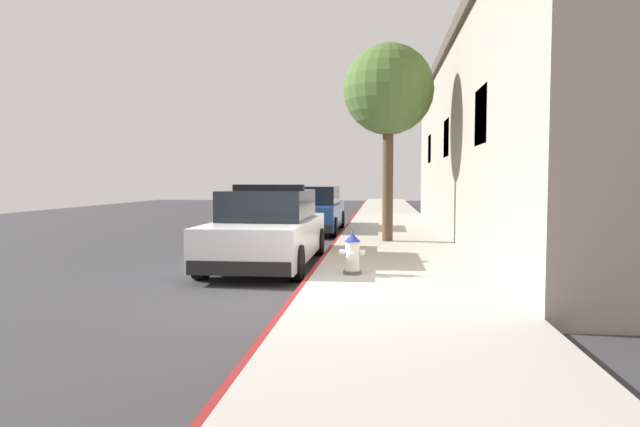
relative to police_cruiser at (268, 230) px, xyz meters
The scene contains 8 objects.
ground_plane 7.69m from the police_cruiser, 115.67° to the left, with size 28.59×60.00×0.20m, color #353538.
sidewalk_pavement 7.43m from the police_cruiser, 68.69° to the left, with size 3.05×60.00×0.16m, color #ADA89E.
curb_painted_edge 7.01m from the police_cruiser, 80.75° to the left, with size 0.08×60.00×0.16m, color maroon.
storefront_building 9.02m from the police_cruiser, 38.66° to the left, with size 5.48×20.54×5.83m.
police_cruiser is the anchor object (origin of this frame).
parked_car_silver_ahead 7.44m from the police_cruiser, 89.96° to the left, with size 1.94×4.84×1.56m.
fire_hydrant 2.60m from the police_cruiser, 44.75° to the right, with size 0.44×0.40×0.76m.
street_tree 5.43m from the police_cruiser, 54.30° to the left, with size 2.36×2.36×5.16m.
Camera 1 is at (1.16, -8.15, 1.77)m, focal length 31.16 mm.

